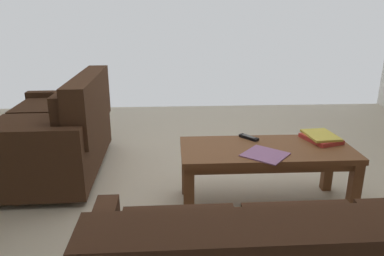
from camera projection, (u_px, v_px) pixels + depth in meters
name	position (u px, v px, depth m)	size (l,w,h in m)	color
ground_plane	(205.00, 196.00, 2.83)	(5.96, 5.52, 0.01)	beige
loveseat_near	(59.00, 132.00, 3.14)	(0.86, 1.36, 0.87)	black
coffee_table	(266.00, 157.00, 2.57)	(1.22, 0.52, 0.46)	brown
book_stack	(321.00, 137.00, 2.68)	(0.28, 0.32, 0.05)	#C63833
tv_remote	(249.00, 137.00, 2.72)	(0.14, 0.15, 0.02)	black
loose_magazine	(265.00, 155.00, 2.41)	(0.25, 0.26, 0.01)	#996699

